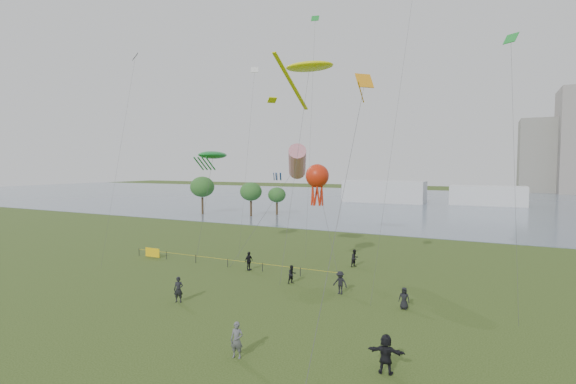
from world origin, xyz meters
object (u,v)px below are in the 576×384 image
at_px(kite_flyer, 237,340).
at_px(kite_stingray, 309,67).
at_px(fence, 180,256).
at_px(kite_octopus, 317,176).

xyz_separation_m(kite_flyer, kite_stingray, (-5.22, 21.56, 19.22)).
bearing_deg(fence, kite_stingray, 22.76).
bearing_deg(kite_flyer, kite_octopus, 89.71).
bearing_deg(kite_stingray, kite_octopus, -64.34).
relative_size(fence, kite_octopus, 2.33).
relative_size(fence, kite_flyer, 12.56).
bearing_deg(kite_octopus, kite_flyer, -99.34).
height_order(fence, kite_flyer, kite_flyer).
bearing_deg(kite_stingray, fence, -172.02).
distance_m(fence, kite_octopus, 17.10).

